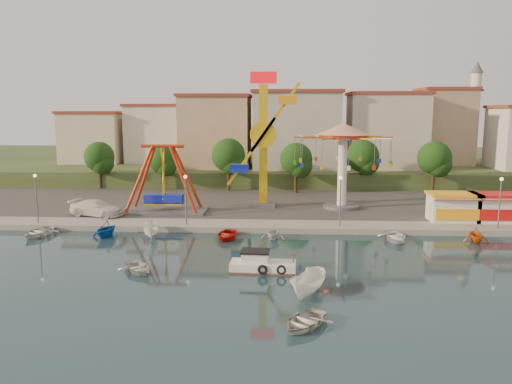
# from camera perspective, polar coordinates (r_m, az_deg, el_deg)

# --- Properties ---
(ground) EXTENTS (200.00, 200.00, 0.00)m
(ground) POSITION_cam_1_polar(r_m,az_deg,el_deg) (39.78, -0.07, -8.98)
(ground) COLOR #122933
(ground) RESTS_ON ground
(quay_deck) EXTENTS (200.00, 100.00, 0.60)m
(quay_deck) POSITION_cam_1_polar(r_m,az_deg,el_deg) (100.48, 1.90, 2.32)
(quay_deck) COLOR #9E998E
(quay_deck) RESTS_ON ground
(asphalt_pad) EXTENTS (90.00, 28.00, 0.01)m
(asphalt_pad) POSITION_cam_1_polar(r_m,az_deg,el_deg) (68.78, 1.32, -0.65)
(asphalt_pad) COLOR #4C4944
(asphalt_pad) RESTS_ON quay_deck
(hill_terrace) EXTENTS (200.00, 60.00, 3.00)m
(hill_terrace) POSITION_cam_1_polar(r_m,az_deg,el_deg) (105.31, 1.96, 3.30)
(hill_terrace) COLOR #384C26
(hill_terrace) RESTS_ON ground
(pirate_ship_ride) EXTENTS (10.00, 5.00, 8.00)m
(pirate_ship_ride) POSITION_cam_1_polar(r_m,az_deg,el_deg) (59.52, -10.52, 1.33)
(pirate_ship_ride) COLOR #59595E
(pirate_ship_ride) RESTS_ON quay_deck
(kamikaze_tower) EXTENTS (6.06, 3.10, 16.50)m
(kamikaze_tower) POSITION_cam_1_polar(r_m,az_deg,el_deg) (61.23, 1.13, 5.58)
(kamikaze_tower) COLOR #59595E
(kamikaze_tower) RESTS_ON quay_deck
(wave_swinger) EXTENTS (11.60, 11.60, 10.40)m
(wave_swinger) POSITION_cam_1_polar(r_m,az_deg,el_deg) (61.40, 9.91, 5.16)
(wave_swinger) COLOR #59595E
(wave_swinger) RESTS_ON quay_deck
(booth_left) EXTENTS (5.40, 3.78, 3.08)m
(booth_left) POSITION_cam_1_polar(r_m,az_deg,el_deg) (58.19, 21.60, -1.58)
(booth_left) COLOR white
(booth_left) RESTS_ON quay_deck
(booth_mid) EXTENTS (5.40, 3.78, 3.08)m
(booth_mid) POSITION_cam_1_polar(r_m,az_deg,el_deg) (59.80, 25.75, -1.57)
(booth_mid) COLOR white
(booth_mid) RESTS_ON quay_deck
(lamp_post_0) EXTENTS (0.14, 0.14, 5.00)m
(lamp_post_0) POSITION_cam_1_polar(r_m,az_deg,el_deg) (57.80, -23.78, -0.84)
(lamp_post_0) COLOR #59595E
(lamp_post_0) RESTS_ON quay_deck
(lamp_post_1) EXTENTS (0.14, 0.14, 5.00)m
(lamp_post_1) POSITION_cam_1_polar(r_m,az_deg,el_deg) (52.56, -8.02, -1.07)
(lamp_post_1) COLOR #59595E
(lamp_post_1) RESTS_ON quay_deck
(lamp_post_2) EXTENTS (0.14, 0.14, 5.00)m
(lamp_post_2) POSITION_cam_1_polar(r_m,az_deg,el_deg) (51.91, 9.59, -1.24)
(lamp_post_2) COLOR #59595E
(lamp_post_2) RESTS_ON quay_deck
(lamp_post_3) EXTENTS (0.14, 0.14, 5.00)m
(lamp_post_3) POSITION_cam_1_polar(r_m,az_deg,el_deg) (56.03, 26.08, -1.29)
(lamp_post_3) COLOR #59595E
(lamp_post_3) RESTS_ON quay_deck
(tree_0) EXTENTS (4.60, 4.60, 7.19)m
(tree_0) POSITION_cam_1_polar(r_m,az_deg,el_deg) (80.11, -17.47, 3.84)
(tree_0) COLOR #382314
(tree_0) RESTS_ON quay_deck
(tree_1) EXTENTS (4.35, 4.35, 6.80)m
(tree_1) POSITION_cam_1_polar(r_m,az_deg,el_deg) (76.49, -10.61, 3.67)
(tree_1) COLOR #382314
(tree_1) RESTS_ON quay_deck
(tree_2) EXTENTS (5.02, 5.02, 7.85)m
(tree_2) POSITION_cam_1_polar(r_m,az_deg,el_deg) (74.26, -3.17, 4.21)
(tree_2) COLOR #382314
(tree_2) RESTS_ON quay_deck
(tree_3) EXTENTS (4.68, 4.68, 7.32)m
(tree_3) POSITION_cam_1_polar(r_m,az_deg,el_deg) (72.44, 4.61, 3.78)
(tree_3) COLOR #382314
(tree_3) RESTS_ON quay_deck
(tree_4) EXTENTS (4.86, 4.86, 7.60)m
(tree_4) POSITION_cam_1_polar(r_m,az_deg,el_deg) (76.31, 12.10, 4.02)
(tree_4) COLOR #382314
(tree_4) RESTS_ON quay_deck
(tree_5) EXTENTS (4.83, 4.83, 7.54)m
(tree_5) POSITION_cam_1_polar(r_m,az_deg,el_deg) (76.76, 19.72, 3.69)
(tree_5) COLOR #382314
(tree_5) RESTS_ON quay_deck
(building_0) EXTENTS (9.26, 9.53, 11.87)m
(building_0) POSITION_cam_1_polar(r_m,az_deg,el_deg) (91.05, -19.95, 6.51)
(building_0) COLOR beige
(building_0) RESTS_ON hill_terrace
(building_1) EXTENTS (12.33, 9.01, 8.63)m
(building_1) POSITION_cam_1_polar(r_m,az_deg,el_deg) (92.28, -11.66, 5.89)
(building_1) COLOR silver
(building_1) RESTS_ON hill_terrace
(building_2) EXTENTS (11.95, 9.28, 11.23)m
(building_2) POSITION_cam_1_polar(r_m,az_deg,el_deg) (90.35, -3.45, 6.82)
(building_2) COLOR tan
(building_2) RESTS_ON hill_terrace
(building_3) EXTENTS (12.59, 10.50, 9.20)m
(building_3) POSITION_cam_1_polar(r_m,az_deg,el_deg) (86.73, 5.46, 6.02)
(building_3) COLOR beige
(building_3) RESTS_ON hill_terrace
(building_4) EXTENTS (10.75, 9.23, 9.24)m
(building_4) POSITION_cam_1_polar(r_m,az_deg,el_deg) (91.64, 13.86, 5.98)
(building_4) COLOR beige
(building_4) RESTS_ON hill_terrace
(building_5) EXTENTS (12.77, 10.96, 11.21)m
(building_5) POSITION_cam_1_polar(r_m,az_deg,el_deg) (93.19, 22.20, 6.22)
(building_5) COLOR tan
(building_5) RESTS_ON hill_terrace
(minaret) EXTENTS (2.80, 2.80, 18.00)m
(minaret) POSITION_cam_1_polar(r_m,az_deg,el_deg) (97.79, 23.68, 8.56)
(minaret) COLOR silver
(minaret) RESTS_ON hill_terrace
(cabin_motorboat) EXTENTS (5.20, 2.22, 1.80)m
(cabin_motorboat) POSITION_cam_1_polar(r_m,az_deg,el_deg) (39.51, 0.62, -8.37)
(cabin_motorboat) COLOR white
(cabin_motorboat) RESTS_ON ground
(rowboat_a) EXTENTS (4.12, 4.24, 0.72)m
(rowboat_a) POSITION_cam_1_polar(r_m,az_deg,el_deg) (40.35, -13.31, -8.43)
(rowboat_a) COLOR silver
(rowboat_a) RESTS_ON ground
(rowboat_b) EXTENTS (4.21, 4.49, 0.76)m
(rowboat_b) POSITION_cam_1_polar(r_m,az_deg,el_deg) (30.06, 5.55, -14.47)
(rowboat_b) COLOR beige
(rowboat_b) RESTS_ON ground
(skiff) EXTENTS (3.39, 4.64, 1.69)m
(skiff) POSITION_cam_1_polar(r_m,az_deg,el_deg) (34.52, 6.03, -10.44)
(skiff) COLOR white
(skiff) RESTS_ON ground
(van) EXTENTS (6.66, 3.96, 1.81)m
(van) POSITION_cam_1_polar(r_m,az_deg,el_deg) (59.65, -17.74, -1.75)
(van) COLOR silver
(van) RESTS_ON quay_deck
(moored_boat_0) EXTENTS (3.64, 4.59, 0.85)m
(moored_boat_0) POSITION_cam_1_polar(r_m,az_deg,el_deg) (54.81, -23.62, -4.20)
(moored_boat_0) COLOR silver
(moored_boat_0) RESTS_ON ground
(moored_boat_1) EXTENTS (3.54, 3.85, 1.71)m
(moored_boat_1) POSITION_cam_1_polar(r_m,az_deg,el_deg) (51.98, -16.78, -4.03)
(moored_boat_1) COLOR #1357A9
(moored_boat_1) RESTS_ON ground
(moored_boat_2) EXTENTS (2.30, 4.08, 1.49)m
(moored_boat_2) POSITION_cam_1_polar(r_m,az_deg,el_deg) (50.64, -11.89, -4.30)
(moored_boat_2) COLOR white
(moored_boat_2) RESTS_ON ground
(moored_boat_3) EXTENTS (3.13, 4.12, 0.80)m
(moored_boat_3) POSITION_cam_1_polar(r_m,az_deg,el_deg) (49.33, -3.36, -4.89)
(moored_boat_3) COLOR red
(moored_boat_3) RESTS_ON ground
(moored_boat_4) EXTENTS (2.88, 3.18, 1.46)m
(moored_boat_4) POSITION_cam_1_polar(r_m,az_deg,el_deg) (48.95, 1.99, -4.59)
(moored_boat_4) COLOR silver
(moored_boat_4) RESTS_ON ground
(moored_boat_6) EXTENTS (3.02, 4.13, 0.83)m
(moored_boat_6) POSITION_cam_1_polar(r_m,az_deg,el_deg) (50.22, 15.62, -4.95)
(moored_boat_6) COLOR white
(moored_boat_6) RESTS_ON ground
(moored_boat_7) EXTENTS (2.54, 2.90, 1.47)m
(moored_boat_7) POSITION_cam_1_polar(r_m,az_deg,el_deg) (52.34, 23.84, -4.48)
(moored_boat_7) COLOR #CD5612
(moored_boat_7) RESTS_ON ground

